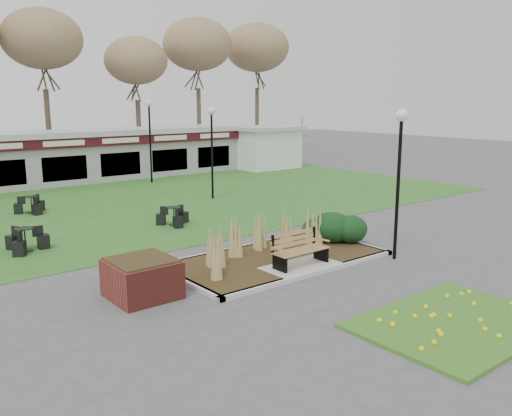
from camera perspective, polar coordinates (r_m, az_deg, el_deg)
ground at (r=15.09m, az=5.14°, el=-6.64°), size 100.00×100.00×0.00m
lawn at (r=24.88m, az=-14.31°, el=0.30°), size 34.00×16.00×0.02m
flower_bed at (r=12.38m, az=20.30°, el=-11.13°), size 4.20×3.00×0.16m
planting_bed at (r=16.76m, az=5.12°, el=-3.48°), size 6.75×3.40×1.27m
park_bench at (r=15.09m, az=4.52°, el=-4.29°), size 1.70×0.66×0.93m
brick_planter at (r=13.29m, az=-11.90°, el=-7.21°), size 1.50×1.50×0.95m
food_pavilion at (r=32.04m, az=-20.40°, el=5.02°), size 24.60×3.40×2.90m
service_hut at (r=36.92m, az=1.01°, el=6.46°), size 4.40×3.40×2.83m
tree_backdrop at (r=39.76m, az=-24.95°, el=15.76°), size 47.24×5.24×10.36m
lamp_post_near_left at (r=16.08m, az=14.91°, el=5.82°), size 0.36×0.36×4.39m
lamp_post_mid_right at (r=25.38m, az=-4.69°, el=7.94°), size 0.36×0.36×4.29m
lamp_post_far_right at (r=30.86m, az=-11.15°, el=8.82°), size 0.38×0.38×4.61m
bistro_set_a at (r=18.28m, az=-23.11°, el=-3.44°), size 1.24×1.37×0.73m
bistro_set_b at (r=24.20m, az=-22.55°, el=0.05°), size 1.31×1.21×0.70m
bistro_set_c at (r=20.48m, az=-8.63°, el=-1.15°), size 1.25×1.23×0.68m
patio_umbrella at (r=37.89m, az=4.83°, el=6.56°), size 2.37×2.39×2.30m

